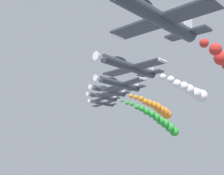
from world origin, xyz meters
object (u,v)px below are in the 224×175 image
(airplane_lead, at_px, (157,17))
(airplane_right_inner, at_px, (120,84))
(airplane_left_inner, at_px, (129,66))
(airplane_left_outer, at_px, (109,91))
(airplane_right_outer, at_px, (103,97))
(airplane_trailing, at_px, (102,103))

(airplane_lead, relative_size, airplane_right_inner, 1.00)
(airplane_left_inner, height_order, airplane_left_outer, airplane_left_outer)
(airplane_right_inner, bearing_deg, airplane_left_inner, 139.52)
(airplane_left_inner, relative_size, airplane_left_outer, 1.00)
(airplane_right_outer, bearing_deg, airplane_right_inner, 143.65)
(airplane_left_outer, bearing_deg, airplane_right_inner, 144.09)
(airplane_lead, xyz_separation_m, airplane_trailing, (54.71, -44.03, 7.84))
(airplane_left_outer, bearing_deg, airplane_trailing, -38.97)
(airplane_left_outer, bearing_deg, airplane_left_inner, 141.82)
(airplane_lead, relative_size, airplane_trailing, 1.00)
(airplane_right_outer, xyz_separation_m, airplane_trailing, (11.06, -9.63, 1.32))
(airplane_right_outer, height_order, airplane_trailing, airplane_trailing)
(airplane_right_inner, distance_m, airplane_left_outer, 13.66)
(airplane_left_inner, height_order, airplane_right_inner, airplane_right_inner)
(airplane_lead, xyz_separation_m, airplane_left_inner, (11.47, -9.54, 1.25))
(airplane_left_inner, relative_size, airplane_trailing, 1.00)
(airplane_left_inner, bearing_deg, airplane_trailing, -38.59)
(airplane_left_outer, bearing_deg, airplane_lead, 141.27)
(airplane_right_inner, relative_size, airplane_trailing, 1.00)
(airplane_right_outer, bearing_deg, airplane_left_inner, 142.30)
(airplane_right_inner, relative_size, airplane_left_outer, 1.00)
(airplane_left_inner, height_order, airplane_right_outer, airplane_right_outer)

